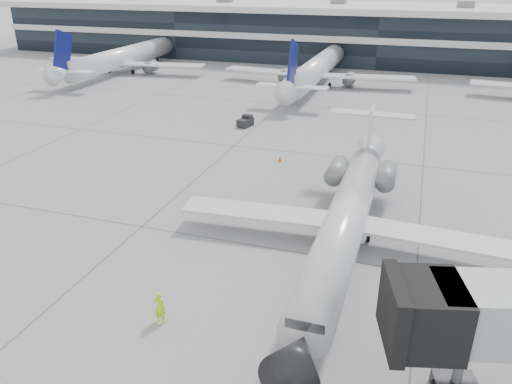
% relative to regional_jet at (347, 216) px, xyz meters
% --- Properties ---
extents(ground, '(220.00, 220.00, 0.00)m').
position_rel_regional_jet_xyz_m(ground, '(-5.06, -1.95, -2.37)').
color(ground, gray).
rests_on(ground, ground).
extents(terminal, '(170.00, 22.00, 10.00)m').
position_rel_regional_jet_xyz_m(terminal, '(-5.06, 80.05, 2.63)').
color(terminal, black).
rests_on(terminal, ground).
extents(bg_jet_left, '(32.00, 40.00, 9.60)m').
position_rel_regional_jet_xyz_m(bg_jet_left, '(-50.06, 53.05, -2.37)').
color(bg_jet_left, white).
rests_on(bg_jet_left, ground).
extents(bg_jet_center, '(32.00, 40.00, 9.60)m').
position_rel_regional_jet_xyz_m(bg_jet_center, '(-13.06, 53.05, -2.37)').
color(bg_jet_center, white).
rests_on(bg_jet_center, ground).
extents(regional_jet, '(24.14, 29.98, 6.95)m').
position_rel_regional_jet_xyz_m(regional_jet, '(0.00, 0.00, 0.00)').
color(regional_jet, silver).
rests_on(regional_jet, ground).
extents(ramp_worker, '(0.74, 0.50, 1.96)m').
position_rel_regional_jet_xyz_m(ramp_worker, '(-8.33, -11.48, -1.39)').
color(ramp_worker, '#C9FD1A').
rests_on(ramp_worker, ground).
extents(traffic_cone, '(0.41, 0.41, 0.54)m').
position_rel_regional_jet_xyz_m(traffic_cone, '(-8.94, 14.92, -2.12)').
color(traffic_cone, '#D84D0B').
rests_on(traffic_cone, ground).
extents(far_tug, '(1.74, 2.40, 1.38)m').
position_rel_regional_jet_xyz_m(far_tug, '(-16.35, 25.58, -1.75)').
color(far_tug, black).
rests_on(far_tug, ground).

